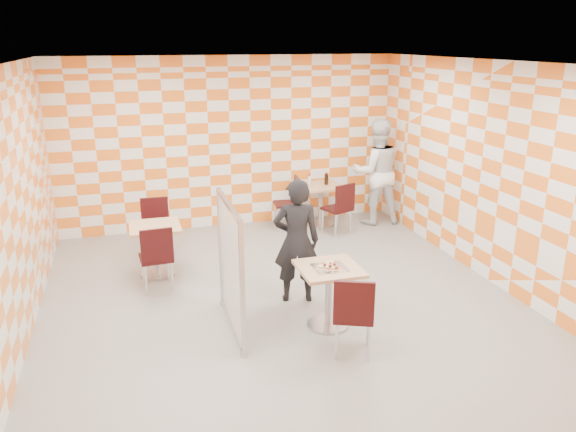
% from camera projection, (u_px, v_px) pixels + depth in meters
% --- Properties ---
extents(room_shell, '(7.00, 7.00, 7.00)m').
position_uv_depth(room_shell, '(273.00, 183.00, 7.17)').
color(room_shell, gray).
rests_on(room_shell, ground).
extents(main_table, '(0.70, 0.70, 0.75)m').
position_uv_depth(main_table, '(329.00, 286.00, 6.53)').
color(main_table, '#DAB075').
rests_on(main_table, ground).
extents(second_table, '(0.70, 0.70, 0.75)m').
position_uv_depth(second_table, '(321.00, 198.00, 10.14)').
color(second_table, '#DAB075').
rests_on(second_table, ground).
extents(empty_table, '(0.70, 0.70, 0.75)m').
position_uv_depth(empty_table, '(156.00, 241.00, 7.97)').
color(empty_table, '#DAB075').
rests_on(empty_table, ground).
extents(chair_main_front, '(0.55, 0.56, 0.92)m').
position_uv_depth(chair_main_front, '(353.00, 311.00, 5.86)').
color(chair_main_front, black).
rests_on(chair_main_front, ground).
extents(chair_second_front, '(0.55, 0.55, 0.92)m').
position_uv_depth(chair_second_front, '(341.00, 205.00, 9.60)').
color(chair_second_front, black).
rests_on(chair_second_front, ground).
extents(chair_second_side, '(0.47, 0.46, 0.92)m').
position_uv_depth(chair_second_side, '(291.00, 199.00, 9.98)').
color(chair_second_side, black).
rests_on(chair_second_side, ground).
extents(chair_empty_near, '(0.45, 0.46, 0.92)m').
position_uv_depth(chair_empty_near, '(157.00, 254.00, 7.42)').
color(chair_empty_near, black).
rests_on(chair_empty_near, ground).
extents(chair_empty_far, '(0.43, 0.44, 0.92)m').
position_uv_depth(chair_empty_far, '(156.00, 223.00, 8.66)').
color(chair_empty_far, black).
rests_on(chair_empty_far, ground).
extents(partition, '(0.08, 1.38, 1.55)m').
position_uv_depth(partition, '(231.00, 266.00, 6.37)').
color(partition, white).
rests_on(partition, ground).
extents(man_dark, '(0.66, 0.51, 1.62)m').
position_uv_depth(man_dark, '(296.00, 241.00, 7.11)').
color(man_dark, black).
rests_on(man_dark, ground).
extents(man_white, '(1.01, 0.84, 1.92)m').
position_uv_depth(man_white, '(376.00, 172.00, 10.15)').
color(man_white, white).
rests_on(man_white, ground).
extents(pizza_on_foil, '(0.40, 0.40, 0.04)m').
position_uv_depth(pizza_on_foil, '(330.00, 266.00, 6.44)').
color(pizza_on_foil, silver).
rests_on(pizza_on_foil, main_table).
extents(sport_bottle, '(0.06, 0.06, 0.20)m').
position_uv_depth(sport_bottle, '(309.00, 180.00, 10.08)').
color(sport_bottle, white).
rests_on(sport_bottle, second_table).
extents(soda_bottle, '(0.07, 0.07, 0.23)m').
position_uv_depth(soda_bottle, '(326.00, 179.00, 10.08)').
color(soda_bottle, black).
rests_on(soda_bottle, second_table).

